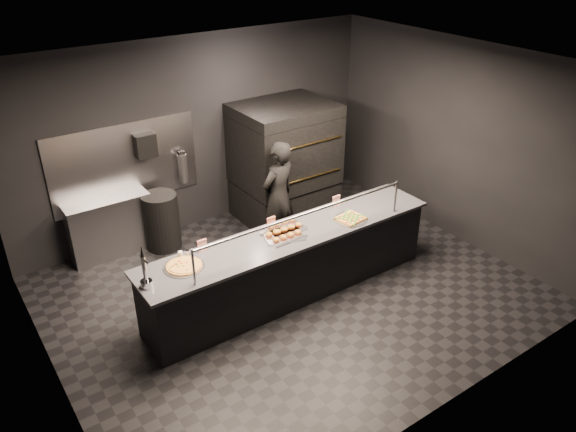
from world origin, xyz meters
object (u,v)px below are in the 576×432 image
(prep_shelf, at_px, (111,227))
(round_pizza, at_px, (184,266))
(service_counter, at_px, (291,264))
(towel_dispenser, at_px, (145,145))
(beer_tap, at_px, (145,275))
(worker, at_px, (278,196))
(fire_extinguisher, at_px, (183,168))
(slider_tray_b, at_px, (285,227))
(square_pizza, at_px, (351,219))
(slider_tray_a, at_px, (284,234))
(pizza_oven, at_px, (284,161))
(trash_bin, at_px, (162,221))

(prep_shelf, distance_m, round_pizza, 2.30)
(service_counter, distance_m, prep_shelf, 2.82)
(towel_dispenser, distance_m, beer_tap, 2.69)
(towel_dispenser, relative_size, worker, 0.21)
(fire_extinguisher, bearing_deg, slider_tray_b, -81.10)
(fire_extinguisher, relative_size, square_pizza, 1.17)
(fire_extinguisher, relative_size, slider_tray_a, 0.90)
(round_pizza, height_order, worker, worker)
(towel_dispenser, relative_size, slider_tray_a, 0.62)
(service_counter, bearing_deg, towel_dispenser, 110.63)
(round_pizza, height_order, slider_tray_a, slider_tray_a)
(pizza_oven, height_order, square_pizza, pizza_oven)
(slider_tray_b, bearing_deg, square_pizza, -19.43)
(towel_dispenser, distance_m, slider_tray_b, 2.49)
(service_counter, distance_m, square_pizza, 0.99)
(worker, bearing_deg, towel_dispenser, -55.60)
(round_pizza, distance_m, slider_tray_b, 1.45)
(pizza_oven, distance_m, fire_extinguisher, 1.63)
(round_pizza, xyz_separation_m, worker, (2.00, 1.03, -0.09))
(prep_shelf, xyz_separation_m, square_pizza, (2.45, -2.47, 0.49))
(slider_tray_a, distance_m, square_pizza, 0.99)
(prep_shelf, distance_m, fire_extinguisher, 1.39)
(towel_dispenser, distance_m, fire_extinguisher, 0.74)
(towel_dispenser, bearing_deg, pizza_oven, -13.14)
(prep_shelf, bearing_deg, round_pizza, -86.18)
(prep_shelf, xyz_separation_m, worker, (2.15, -1.22, 0.39))
(towel_dispenser, distance_m, square_pizza, 3.15)
(round_pizza, xyz_separation_m, square_pizza, (2.30, -0.23, 0.00))
(service_counter, height_order, pizza_oven, pizza_oven)
(beer_tap, bearing_deg, worker, 24.67)
(slider_tray_b, height_order, trash_bin, slider_tray_b)
(pizza_oven, relative_size, fire_extinguisher, 3.78)
(square_pizza, relative_size, worker, 0.26)
(square_pizza, height_order, worker, worker)
(towel_dispenser, distance_m, trash_bin, 1.15)
(beer_tap, distance_m, slider_tray_b, 1.97)
(slider_tray_a, bearing_deg, round_pizza, 176.66)
(prep_shelf, relative_size, slider_tray_a, 2.13)
(pizza_oven, distance_m, towel_dispenser, 2.23)
(fire_extinguisher, relative_size, worker, 0.30)
(beer_tap, relative_size, round_pizza, 1.08)
(pizza_oven, height_order, beer_tap, pizza_oven)
(service_counter, xyz_separation_m, prep_shelf, (-1.60, 2.32, -0.01))
(prep_shelf, height_order, square_pizza, square_pizza)
(pizza_oven, xyz_separation_m, beer_tap, (-3.15, -1.94, 0.10))
(beer_tap, bearing_deg, slider_tray_b, 5.62)
(round_pizza, bearing_deg, slider_tray_b, 2.94)
(trash_bin, relative_size, worker, 0.52)
(service_counter, relative_size, fire_extinguisher, 8.12)
(slider_tray_b, relative_size, trash_bin, 0.56)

